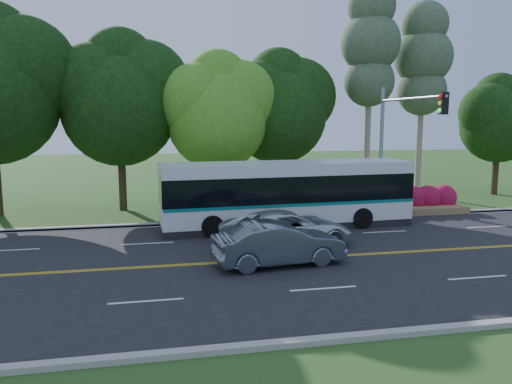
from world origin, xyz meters
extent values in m
plane|color=#2A521B|center=(0.00, 0.00, 0.00)|extent=(120.00, 120.00, 0.00)
cube|color=black|center=(0.00, 0.00, 0.01)|extent=(60.00, 14.00, 0.02)
cube|color=#A39D93|center=(0.00, 7.15, 0.07)|extent=(60.00, 0.30, 0.15)
cube|color=#A39D93|center=(0.00, -7.15, 0.07)|extent=(60.00, 0.30, 0.15)
cube|color=#2A521B|center=(0.00, 9.00, 0.05)|extent=(60.00, 4.00, 0.10)
cube|color=gold|center=(0.00, -0.08, 0.02)|extent=(57.00, 0.10, 0.00)
cube|color=gold|center=(0.00, 0.08, 0.02)|extent=(57.00, 0.10, 0.00)
cube|color=silver|center=(-6.00, -3.50, 0.02)|extent=(2.20, 0.12, 0.00)
cube|color=silver|center=(-0.50, -3.50, 0.02)|extent=(2.20, 0.12, 0.00)
cube|color=silver|center=(5.00, -3.50, 0.02)|extent=(2.20, 0.12, 0.00)
cube|color=silver|center=(-11.50, 3.50, 0.02)|extent=(2.20, 0.12, 0.00)
cube|color=silver|center=(-6.00, 3.50, 0.02)|extent=(2.20, 0.12, 0.00)
cube|color=silver|center=(-0.50, 3.50, 0.02)|extent=(2.20, 0.12, 0.00)
cube|color=silver|center=(5.00, 3.50, 0.02)|extent=(2.20, 0.12, 0.00)
cube|color=silver|center=(10.50, 3.50, 0.02)|extent=(2.20, 0.12, 0.00)
cube|color=silver|center=(0.00, 6.85, 0.02)|extent=(57.00, 0.12, 0.00)
cube|color=silver|center=(0.00, -6.85, 0.02)|extent=(57.00, 0.12, 0.00)
sphere|color=black|center=(-12.38, 11.30, 7.92)|extent=(5.76, 5.76, 5.76)
cylinder|color=#2F2215|center=(-7.50, 12.00, 1.80)|extent=(0.44, 0.44, 3.60)
sphere|color=black|center=(-7.50, 12.00, 5.91)|extent=(6.60, 6.60, 6.60)
sphere|color=black|center=(-6.02, 12.30, 7.23)|extent=(5.28, 5.28, 5.28)
sphere|color=black|center=(-8.82, 11.80, 7.06)|extent=(4.95, 4.95, 4.95)
sphere|color=black|center=(-7.40, 12.40, 8.38)|extent=(4.29, 4.29, 4.29)
cylinder|color=#2F2215|center=(-2.00, 11.00, 1.62)|extent=(0.44, 0.44, 3.24)
sphere|color=#46851B|center=(-2.00, 11.00, 5.27)|extent=(5.80, 5.80, 5.80)
sphere|color=#46851B|center=(-0.69, 11.30, 6.43)|extent=(4.64, 4.64, 4.64)
sphere|color=#46851B|center=(-3.16, 10.80, 6.29)|extent=(4.35, 4.35, 4.35)
sphere|color=#46851B|center=(-1.90, 11.40, 7.45)|extent=(3.77, 3.77, 3.77)
cylinder|color=#2F2215|center=(2.00, 12.50, 1.71)|extent=(0.44, 0.44, 3.42)
sphere|color=black|center=(2.00, 12.50, 5.52)|extent=(6.00, 6.00, 6.00)
sphere|color=black|center=(3.35, 12.80, 6.72)|extent=(4.80, 4.80, 4.80)
sphere|color=black|center=(0.80, 12.30, 6.57)|extent=(4.50, 4.50, 4.50)
sphere|color=black|center=(2.10, 12.90, 7.77)|extent=(3.90, 3.90, 3.90)
cylinder|color=gray|center=(8.00, 12.50, 4.90)|extent=(0.40, 0.40, 9.80)
sphere|color=#3B5434|center=(8.00, 12.50, 7.70)|extent=(3.23, 3.23, 3.23)
sphere|color=#3B5434|center=(8.00, 12.50, 10.08)|extent=(3.80, 3.80, 3.80)
sphere|color=#3B5434|center=(8.00, 12.50, 12.32)|extent=(3.04, 3.04, 3.04)
cylinder|color=gray|center=(12.00, 13.00, 4.55)|extent=(0.40, 0.40, 9.10)
sphere|color=#3B5434|center=(12.00, 13.00, 7.15)|extent=(3.23, 3.23, 3.23)
sphere|color=#3B5434|center=(12.00, 13.00, 9.36)|extent=(3.80, 3.80, 3.80)
sphere|color=#3B5434|center=(12.00, 13.00, 11.44)|extent=(3.04, 3.04, 3.04)
cylinder|color=#2F2215|center=(18.00, 13.00, 1.53)|extent=(0.44, 0.44, 3.06)
sphere|color=black|center=(18.00, 13.00, 4.88)|extent=(5.20, 5.20, 5.20)
sphere|color=black|center=(19.17, 13.30, 5.92)|extent=(4.16, 4.16, 4.16)
sphere|color=black|center=(16.96, 12.80, 5.79)|extent=(3.90, 3.90, 3.90)
sphere|color=black|center=(18.10, 13.40, 6.83)|extent=(3.38, 3.38, 3.38)
sphere|color=maroon|center=(3.00, 8.20, 0.75)|extent=(1.50, 1.50, 1.50)
sphere|color=maroon|center=(4.00, 8.20, 0.75)|extent=(1.50, 1.50, 1.50)
sphere|color=maroon|center=(5.00, 8.20, 0.75)|extent=(1.50, 1.50, 1.50)
sphere|color=maroon|center=(6.00, 8.20, 0.75)|extent=(1.50, 1.50, 1.50)
sphere|color=maroon|center=(7.00, 8.20, 0.75)|extent=(1.50, 1.50, 1.50)
sphere|color=maroon|center=(8.00, 8.20, 0.75)|extent=(1.50, 1.50, 1.50)
sphere|color=maroon|center=(9.00, 8.20, 0.75)|extent=(1.50, 1.50, 1.50)
sphere|color=maroon|center=(10.00, 8.20, 0.75)|extent=(1.50, 1.50, 1.50)
sphere|color=maroon|center=(11.00, 8.20, 0.75)|extent=(1.50, 1.50, 1.50)
cube|color=olive|center=(10.00, 7.40, 0.20)|extent=(3.50, 1.40, 0.40)
cylinder|color=gray|center=(6.50, 7.30, 3.50)|extent=(0.20, 0.20, 7.00)
cylinder|color=gray|center=(6.50, 4.30, 6.30)|extent=(0.14, 6.00, 0.14)
cube|color=black|center=(6.50, 1.50, 6.00)|extent=(0.32, 0.28, 0.95)
sphere|color=red|center=(6.33, 1.50, 6.30)|extent=(0.18, 0.18, 0.18)
sphere|color=yellow|center=(6.33, 1.50, 6.00)|extent=(0.18, 0.18, 0.18)
sphere|color=#19D833|center=(6.33, 1.50, 5.70)|extent=(0.18, 0.18, 0.18)
cube|color=silver|center=(0.74, 5.48, 0.89)|extent=(12.46, 3.26, 1.02)
cube|color=black|center=(0.74, 5.48, 2.04)|extent=(12.40, 3.29, 1.28)
cube|color=silver|center=(0.74, 5.48, 2.96)|extent=(12.46, 3.26, 0.57)
cube|color=#0C6C69|center=(0.74, 5.48, 1.34)|extent=(12.40, 3.30, 0.14)
cube|color=black|center=(-5.40, 5.16, 2.13)|extent=(0.18, 2.41, 1.75)
cube|color=#19E54C|center=(-5.39, 5.16, 3.12)|extent=(0.13, 1.57, 0.23)
cube|color=black|center=(0.74, 5.48, 0.20)|extent=(12.46, 3.15, 0.36)
cylinder|color=black|center=(-3.14, 4.05, 0.53)|extent=(1.04, 0.34, 1.03)
cylinder|color=black|center=(-3.27, 6.50, 0.53)|extent=(1.04, 0.34, 1.03)
cylinder|color=black|center=(4.25, 4.43, 0.53)|extent=(1.04, 0.34, 1.03)
cylinder|color=black|center=(4.12, 6.89, 0.53)|extent=(1.04, 0.34, 1.03)
imported|color=slate|center=(-1.24, -0.68, 0.82)|extent=(4.99, 2.23, 1.59)
imported|color=silver|center=(-0.27, 1.76, 0.79)|extent=(5.86, 3.39, 1.54)
camera|label=1|loc=(-5.64, -17.96, 5.39)|focal=35.00mm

